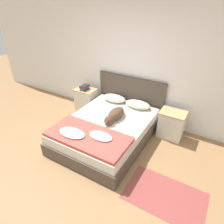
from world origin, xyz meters
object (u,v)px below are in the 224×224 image
nightstand_left (86,100)px  pillow_right (138,104)px  book_stack (85,87)px  bed (107,130)px  dog (115,115)px  nightstand_right (171,124)px  pillow_left (114,98)px

nightstand_left → pillow_right: 1.42m
book_stack → nightstand_left: bearing=83.6°
bed → nightstand_left: bearing=145.2°
nightstand_left → dog: 1.37m
nightstand_left → nightstand_right: (2.19, 0.00, 0.00)m
bed → book_stack: size_ratio=8.67×
nightstand_right → pillow_left: (-1.40, 0.06, 0.23)m
nightstand_left → book_stack: (-0.00, -0.02, 0.35)m
nightstand_right → pillow_left: bearing=177.7°
bed → dog: bearing=55.5°
bed → book_stack: (-1.10, 0.74, 0.43)m
pillow_right → dog: size_ratio=0.78×
pillow_left → dog: bearing=-59.3°
nightstand_left → book_stack: size_ratio=2.48×
nightstand_left → pillow_left: bearing=4.1°
nightstand_right → pillow_left: size_ratio=1.04×
bed → nightstand_right: size_ratio=3.50×
nightstand_left → pillow_left: pillow_left is taller
bed → pillow_left: bearing=110.1°
dog → pillow_right: bearing=73.4°
nightstand_right → dog: (-1.00, -0.62, 0.25)m
pillow_right → book_stack: 1.41m
nightstand_right → book_stack: book_stack is taller
nightstand_right → pillow_right: (-0.80, 0.06, 0.23)m
bed → book_stack: bearing=145.9°
dog → nightstand_right: bearing=31.8°
nightstand_right → pillow_right: bearing=175.9°
bed → nightstand_right: nightstand_right is taller
pillow_right → dog: (-0.20, -0.67, 0.02)m
pillow_right → book_stack: size_ratio=2.38×
nightstand_left → dog: bearing=-27.3°
nightstand_left → nightstand_right: size_ratio=1.00×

